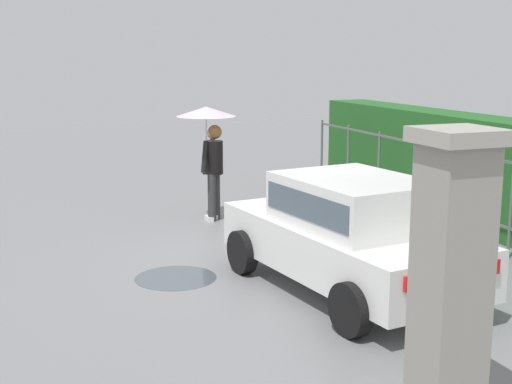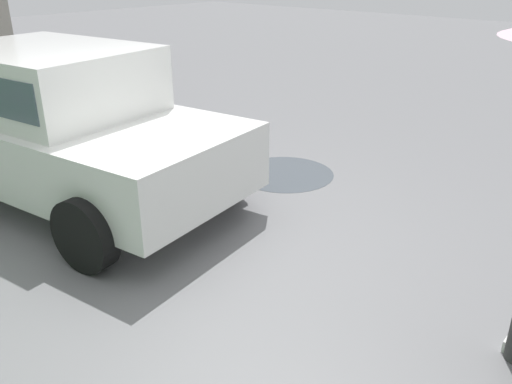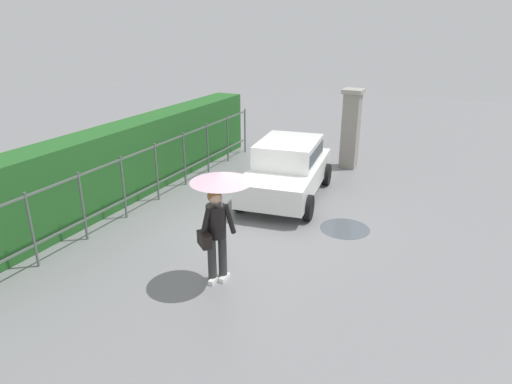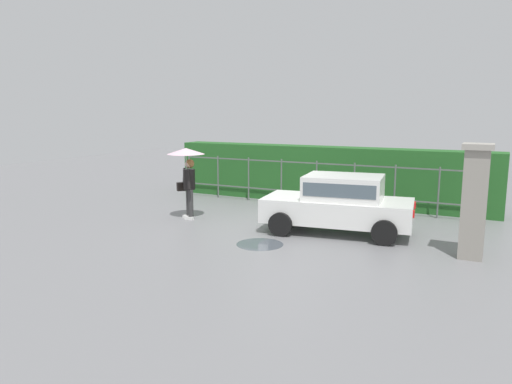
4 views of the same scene
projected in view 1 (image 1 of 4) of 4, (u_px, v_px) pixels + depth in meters
ground_plane at (290, 253)px, 10.63m from camera, size 40.00×40.00×0.00m
car at (350, 230)px, 8.78m from camera, size 3.90×2.25×1.48m
pedestrian at (209, 136)px, 12.44m from camera, size 1.05×1.05×2.05m
gate_pillar at (451, 277)px, 5.54m from camera, size 0.60×0.60×2.42m
fence_section at (458, 189)px, 11.33m from camera, size 9.96×0.05×1.50m
hedge_row at (503, 178)px, 11.61m from camera, size 10.91×0.90×1.90m
puddle_near at (176, 278)px, 9.46m from camera, size 1.10×1.10×0.00m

